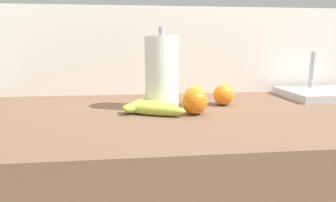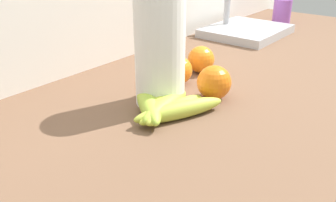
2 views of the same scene
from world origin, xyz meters
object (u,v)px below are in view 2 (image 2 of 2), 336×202
at_px(orange_right, 179,70).
at_px(sink_basin, 246,30).
at_px(paper_towel_roll, 160,52).
at_px(orange_front, 201,59).
at_px(mug, 282,11).
at_px(banana_bunch, 163,106).
at_px(orange_back_right, 214,83).

relative_size(orange_right, sink_basin, 0.23).
relative_size(orange_right, paper_towel_roll, 0.26).
height_order(orange_front, mug, mug).
bearing_deg(banana_bunch, orange_back_right, -15.45).
xyz_separation_m(orange_front, sink_basin, (0.47, 0.10, -0.02)).
xyz_separation_m(banana_bunch, paper_towel_roll, (0.05, 0.05, 0.11)).
height_order(banana_bunch, paper_towel_roll, paper_towel_roll).
bearing_deg(mug, paper_towel_roll, -172.88).
relative_size(banana_bunch, orange_back_right, 2.73).
bearing_deg(mug, banana_bunch, -170.69).
xyz_separation_m(orange_right, orange_front, (0.11, 0.00, 0.00)).
height_order(orange_back_right, paper_towel_roll, paper_towel_roll).
distance_m(paper_towel_roll, mug, 1.01).
bearing_deg(sink_basin, orange_front, -167.55).
xyz_separation_m(orange_right, paper_towel_roll, (-0.12, -0.04, 0.09)).
relative_size(orange_front, sink_basin, 0.24).
bearing_deg(orange_back_right, mug, 13.24).
xyz_separation_m(orange_back_right, sink_basin, (0.60, 0.23, -0.02)).
bearing_deg(mug, orange_right, -174.45).
relative_size(paper_towel_roll, sink_basin, 0.87).
relative_size(sink_basin, mug, 3.11).
bearing_deg(banana_bunch, paper_towel_roll, 44.76).
bearing_deg(paper_towel_roll, orange_right, 17.78).
relative_size(orange_back_right, orange_right, 1.13).
bearing_deg(orange_back_right, sink_basin, 21.08).
relative_size(banana_bunch, mug, 2.18).
bearing_deg(orange_back_right, paper_towel_roll, 138.50).
relative_size(orange_back_right, mug, 0.80).
height_order(orange_back_right, sink_basin, sink_basin).
xyz_separation_m(paper_towel_roll, mug, (1.00, 0.12, -0.07)).
bearing_deg(paper_towel_roll, mug, 7.12).
relative_size(banana_bunch, paper_towel_roll, 0.81).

